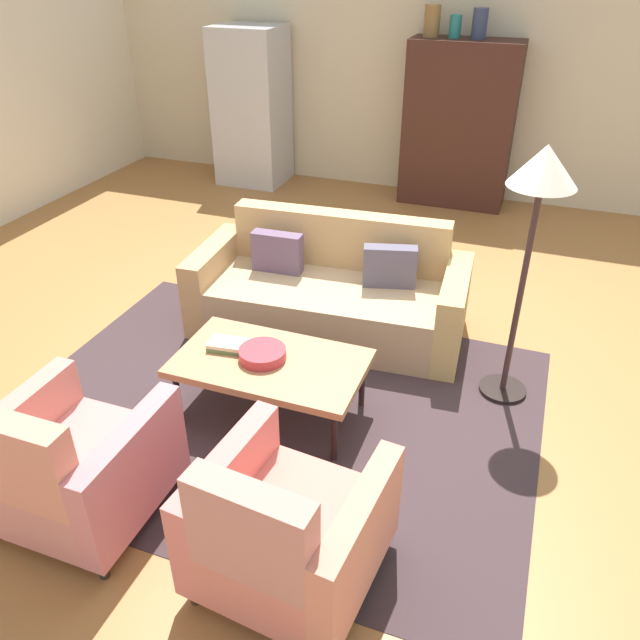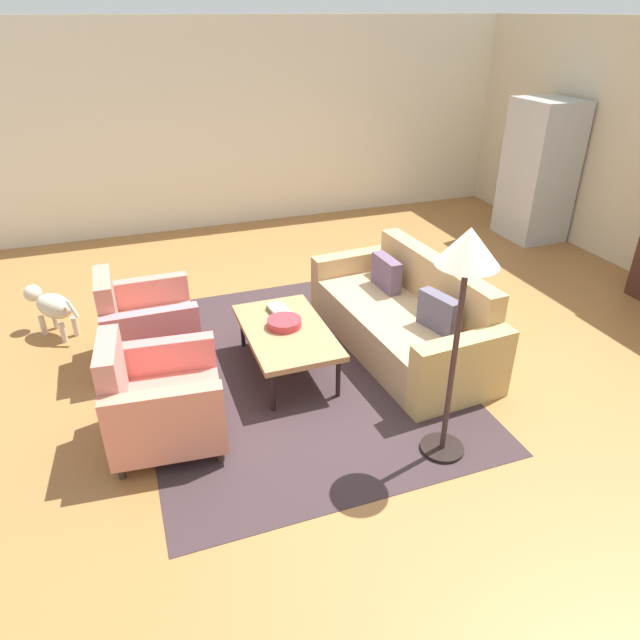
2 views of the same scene
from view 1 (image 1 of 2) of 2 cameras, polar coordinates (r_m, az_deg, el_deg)
name	(u,v)px [view 1 (image 1 of 2)]	position (r m, az deg, el deg)	size (l,w,h in m)	color
ground_plane	(334,359)	(4.71, 1.33, -3.53)	(10.39, 10.39, 0.00)	#A16937
wall_back	(450,72)	(7.83, 11.74, 21.23)	(8.66, 0.12, 2.80)	beige
area_rug	(276,407)	(4.26, -4.06, -7.88)	(3.40, 2.60, 0.01)	#392A2D
couch	(331,293)	(4.98, 1.04, 2.46)	(2.16, 1.05, 0.86)	tan
coffee_table	(270,365)	(3.99, -4.55, -4.08)	(1.20, 0.70, 0.42)	#252525
armchair_left	(72,470)	(3.56, -21.67, -12.59)	(0.80, 0.80, 0.88)	#3B1E12
armchair_right	(284,535)	(3.05, -3.27, -18.99)	(0.87, 0.87, 0.88)	#3C1D22
fruit_bowl	(262,354)	(3.97, -5.26, -3.09)	(0.30, 0.30, 0.07)	#AA2F38
book_stack	(230,345)	(4.09, -8.20, -2.30)	(0.29, 0.19, 0.05)	#547345
cabinet	(459,125)	(7.56, 12.50, 16.92)	(1.20, 0.51, 1.80)	#3B1F18
vase_tall	(432,21)	(7.45, 10.17, 25.23)	(0.17, 0.17, 0.31)	brown
vase_round	(455,26)	(7.41, 12.21, 24.67)	(0.13, 0.13, 0.23)	#217470
vase_small	(480,24)	(7.37, 14.34, 24.68)	(0.16, 0.16, 0.30)	#2C3652
refrigerator	(252,107)	(8.20, -6.22, 18.70)	(0.80, 0.73, 1.85)	#B7BABF
floor_lamp	(540,192)	(3.90, 19.37, 10.94)	(0.40, 0.40, 1.72)	black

